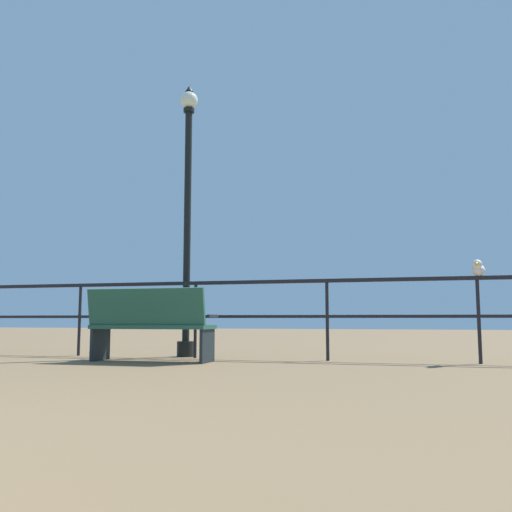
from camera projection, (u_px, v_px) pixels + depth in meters
name	position (u px, v px, depth m)	size (l,w,h in m)	color
pier_railing	(196.00, 302.00, 7.83)	(18.74, 0.05, 1.07)	black
bench_near_left	(150.00, 322.00, 7.07)	(1.59, 0.68, 0.93)	#245340
lamppost_center	(188.00, 209.00, 8.26)	(0.27, 0.27, 4.11)	black
seagull_on_rail	(478.00, 269.00, 6.83)	(0.21, 0.41, 0.19)	silver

